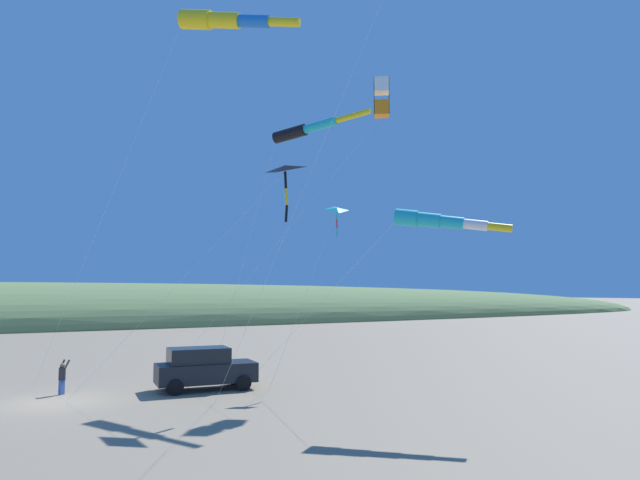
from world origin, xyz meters
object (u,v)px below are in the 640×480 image
(kite_windsock_red_high_left, at_px, (306,129))
(kite_delta_orange_high_right, at_px, (285,170))
(parked_car, at_px, (204,368))
(person_child_green_jacket, at_px, (62,376))
(cooler_box, at_px, (201,374))
(kite_windsock_blue_topmost, at_px, (222,20))
(kite_windsock_white_trailing, at_px, (436,221))
(kite_delta_rainbow_low_near, at_px, (337,211))
(kite_box_teal_far_right, at_px, (381,98))

(kite_windsock_red_high_left, height_order, kite_delta_orange_high_right, kite_windsock_red_high_left)
(parked_car, distance_m, person_child_green_jacket, 5.87)
(cooler_box, distance_m, person_child_green_jacket, 6.61)
(kite_windsock_red_high_left, bearing_deg, kite_windsock_blue_topmost, 115.37)
(kite_windsock_blue_topmost, relative_size, kite_windsock_white_trailing, 1.41)
(person_child_green_jacket, bearing_deg, kite_delta_rainbow_low_near, -103.41)
(cooler_box, relative_size, kite_delta_orange_high_right, 0.06)
(kite_box_teal_far_right, distance_m, kite_delta_rainbow_low_near, 6.76)
(cooler_box, xyz_separation_m, kite_windsock_blue_topmost, (-6.39, 1.33, 15.23))
(parked_car, bearing_deg, person_child_green_jacket, 73.03)
(person_child_green_jacket, xyz_separation_m, kite_delta_orange_high_right, (-5.21, -7.87, 8.65))
(person_child_green_jacket, distance_m, kite_windsock_white_trailing, 16.75)
(kite_box_teal_far_right, bearing_deg, parked_car, 83.43)
(kite_box_teal_far_right, bearing_deg, kite_windsock_white_trailing, 158.65)
(kite_windsock_red_high_left, bearing_deg, parked_car, 79.73)
(parked_car, height_order, kite_windsock_white_trailing, kite_windsock_white_trailing)
(cooler_box, height_order, kite_delta_orange_high_right, kite_delta_orange_high_right)
(person_child_green_jacket, xyz_separation_m, kite_windsock_red_high_left, (-2.55, -10.25, 11.40))
(kite_windsock_blue_topmost, xyz_separation_m, kite_windsock_white_trailing, (-5.50, -6.43, -8.52))
(kite_box_teal_far_right, distance_m, kite_windsock_red_high_left, 4.87)
(kite_windsock_white_trailing, bearing_deg, kite_windsock_blue_topmost, 49.46)
(person_child_green_jacket, xyz_separation_m, kite_windsock_blue_topmost, (-4.99, -5.11, 14.66))
(cooler_box, relative_size, kite_delta_rainbow_low_near, 0.07)
(person_child_green_jacket, height_order, kite_delta_orange_high_right, kite_delta_orange_high_right)
(parked_car, relative_size, kite_box_teal_far_right, 0.29)
(kite_windsock_red_high_left, bearing_deg, cooler_box, 43.93)
(kite_box_teal_far_right, bearing_deg, kite_windsock_red_high_left, 87.46)
(parked_car, xyz_separation_m, kite_box_teal_far_right, (-1.03, -8.96, 13.47))
(kite_delta_rainbow_low_near, relative_size, kite_windsock_white_trailing, 0.75)
(kite_delta_rainbow_low_near, bearing_deg, kite_delta_orange_high_right, 121.43)
(parked_car, bearing_deg, kite_delta_orange_high_right, -147.05)
(parked_car, xyz_separation_m, person_child_green_jacket, (1.71, 5.61, -0.17))
(parked_car, distance_m, kite_delta_orange_high_right, 9.45)
(parked_car, height_order, person_child_green_jacket, parked_car)
(kite_windsock_red_high_left, bearing_deg, kite_windsock_white_trailing, -170.75)
(cooler_box, relative_size, kite_windsock_red_high_left, 0.05)
(parked_car, relative_size, kite_delta_rainbow_low_near, 0.52)
(cooler_box, distance_m, kite_delta_rainbow_low_near, 10.55)
(cooler_box, height_order, person_child_green_jacket, person_child_green_jacket)
(kite_windsock_blue_topmost, relative_size, kite_delta_rainbow_low_near, 1.88)
(kite_delta_rainbow_low_near, bearing_deg, cooler_box, 51.82)
(kite_windsock_red_high_left, bearing_deg, person_child_green_jacket, 76.02)
(person_child_green_jacket, height_order, kite_windsock_white_trailing, kite_windsock_white_trailing)
(parked_car, height_order, kite_delta_rainbow_low_near, kite_delta_rainbow_low_near)
(person_child_green_jacket, bearing_deg, parked_car, -106.97)
(parked_car, xyz_separation_m, kite_windsock_blue_topmost, (-3.28, 0.50, 14.49))
(kite_windsock_white_trailing, height_order, kite_delta_orange_high_right, kite_delta_orange_high_right)
(parked_car, height_order, cooler_box, parked_car)
(kite_windsock_red_high_left, bearing_deg, kite_box_teal_far_right, -92.54)
(kite_delta_rainbow_low_near, height_order, kite_windsock_red_high_left, kite_windsock_red_high_left)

